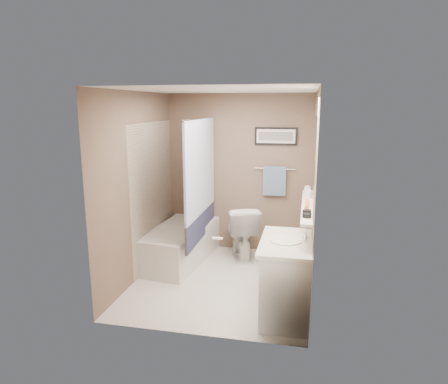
% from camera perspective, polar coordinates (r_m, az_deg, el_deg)
% --- Properties ---
extents(ground, '(2.50, 2.50, 0.00)m').
position_cam_1_polar(ground, '(5.28, -0.34, -12.63)').
color(ground, silver).
rests_on(ground, ground).
extents(ceiling, '(2.20, 2.50, 0.04)m').
position_cam_1_polar(ceiling, '(4.79, -0.38, 14.14)').
color(ceiling, white).
rests_on(ceiling, wall_back).
extents(wall_back, '(2.20, 0.04, 2.40)m').
position_cam_1_polar(wall_back, '(6.08, 2.10, 2.59)').
color(wall_back, brown).
rests_on(wall_back, ground).
extents(wall_front, '(2.20, 0.04, 2.40)m').
position_cam_1_polar(wall_front, '(3.74, -4.36, -3.69)').
color(wall_front, brown).
rests_on(wall_front, ground).
extents(wall_left, '(0.04, 2.50, 2.40)m').
position_cam_1_polar(wall_left, '(5.23, -12.01, 0.71)').
color(wall_left, brown).
rests_on(wall_left, ground).
extents(wall_right, '(0.04, 2.50, 2.40)m').
position_cam_1_polar(wall_right, '(4.79, 12.37, -0.36)').
color(wall_right, brown).
rests_on(wall_right, ground).
extents(tile_surround, '(0.02, 1.55, 2.00)m').
position_cam_1_polar(tile_surround, '(5.72, -10.03, -0.25)').
color(tile_surround, tan).
rests_on(tile_surround, wall_left).
extents(curtain_rod, '(0.02, 1.55, 0.02)m').
position_cam_1_polar(curtain_rod, '(5.37, -3.47, 10.40)').
color(curtain_rod, silver).
rests_on(curtain_rod, wall_left).
extents(curtain_upper, '(0.03, 1.45, 1.28)m').
position_cam_1_polar(curtain_upper, '(5.43, -3.38, 3.54)').
color(curtain_upper, white).
rests_on(curtain_upper, curtain_rod).
extents(curtain_lower, '(0.03, 1.45, 0.36)m').
position_cam_1_polar(curtain_lower, '(5.62, -3.27, -4.76)').
color(curtain_lower, '#2A2E4F').
rests_on(curtain_lower, curtain_rod).
extents(mirror, '(0.02, 1.60, 1.00)m').
position_cam_1_polar(mirror, '(4.57, 12.74, 4.37)').
color(mirror, silver).
rests_on(mirror, wall_right).
extents(shelf, '(0.12, 1.60, 0.03)m').
position_cam_1_polar(shelf, '(4.67, 11.76, -1.93)').
color(shelf, silver).
rests_on(shelf, wall_right).
extents(towel_bar, '(0.60, 0.02, 0.02)m').
position_cam_1_polar(towel_bar, '(5.98, 7.28, 3.31)').
color(towel_bar, silver).
rests_on(towel_bar, wall_back).
extents(towel, '(0.34, 0.05, 0.44)m').
position_cam_1_polar(towel, '(6.00, 7.22, 1.58)').
color(towel, '#7FA0B9').
rests_on(towel, towel_bar).
extents(art_frame, '(0.62, 0.02, 0.26)m').
position_cam_1_polar(art_frame, '(5.95, 7.42, 7.91)').
color(art_frame, black).
rests_on(art_frame, wall_back).
extents(art_mat, '(0.56, 0.00, 0.20)m').
position_cam_1_polar(art_mat, '(5.93, 7.41, 7.90)').
color(art_mat, white).
rests_on(art_mat, art_frame).
extents(art_image, '(0.50, 0.00, 0.13)m').
position_cam_1_polar(art_image, '(5.93, 7.41, 7.89)').
color(art_image, '#595959').
rests_on(art_image, art_mat).
extents(door, '(0.80, 0.02, 2.00)m').
position_cam_1_polar(door, '(3.68, 3.95, -7.22)').
color(door, silver).
rests_on(door, wall_front).
extents(door_handle, '(0.10, 0.02, 0.02)m').
position_cam_1_polar(door_handle, '(3.78, -0.92, -6.63)').
color(door_handle, silver).
rests_on(door_handle, door).
extents(bathtub, '(0.88, 1.58, 0.50)m').
position_cam_1_polar(bathtub, '(5.88, -6.38, -7.42)').
color(bathtub, silver).
rests_on(bathtub, ground).
extents(tub_rim, '(0.56, 1.36, 0.02)m').
position_cam_1_polar(tub_rim, '(5.80, -6.44, -5.09)').
color(tub_rim, beige).
rests_on(tub_rim, bathtub).
extents(toilet, '(0.68, 0.88, 0.79)m').
position_cam_1_polar(toilet, '(5.96, 2.46, -5.57)').
color(toilet, white).
rests_on(toilet, ground).
extents(vanity, '(0.52, 0.91, 0.80)m').
position_cam_1_polar(vanity, '(4.41, 8.86, -12.31)').
color(vanity, white).
rests_on(vanity, ground).
extents(countertop, '(0.54, 0.96, 0.04)m').
position_cam_1_polar(countertop, '(4.26, 8.91, -7.16)').
color(countertop, beige).
rests_on(countertop, vanity).
extents(sink_basin, '(0.34, 0.34, 0.01)m').
position_cam_1_polar(sink_basin, '(4.25, 8.79, -6.79)').
color(sink_basin, silver).
rests_on(sink_basin, countertop).
extents(faucet_spout, '(0.02, 0.02, 0.10)m').
position_cam_1_polar(faucet_spout, '(4.23, 11.52, -6.38)').
color(faucet_spout, silver).
rests_on(faucet_spout, countertop).
extents(faucet_knob, '(0.05, 0.05, 0.05)m').
position_cam_1_polar(faucet_knob, '(4.33, 11.53, -6.21)').
color(faucet_knob, silver).
rests_on(faucet_knob, countertop).
extents(candle_bowl_near, '(0.09, 0.09, 0.04)m').
position_cam_1_polar(candle_bowl_near, '(4.13, 11.73, -3.31)').
color(candle_bowl_near, black).
rests_on(candle_bowl_near, shelf).
extents(candle_bowl_far, '(0.09, 0.09, 0.04)m').
position_cam_1_polar(candle_bowl_far, '(4.27, 11.75, -2.77)').
color(candle_bowl_far, black).
rests_on(candle_bowl_far, shelf).
extents(hair_brush_front, '(0.05, 0.22, 0.04)m').
position_cam_1_polar(hair_brush_front, '(4.53, 11.77, -1.88)').
color(hair_brush_front, '#C3591B').
rests_on(hair_brush_front, shelf).
extents(hair_brush_back, '(0.04, 0.22, 0.04)m').
position_cam_1_polar(hair_brush_back, '(4.67, 11.78, -1.46)').
color(hair_brush_back, orange).
rests_on(hair_brush_back, shelf).
extents(pink_comb, '(0.04, 0.16, 0.01)m').
position_cam_1_polar(pink_comb, '(4.87, 11.79, -1.11)').
color(pink_comb, '#CF7E9C').
rests_on(pink_comb, shelf).
extents(glass_jar, '(0.08, 0.08, 0.10)m').
position_cam_1_polar(glass_jar, '(5.19, 11.83, 0.23)').
color(glass_jar, silver).
rests_on(glass_jar, shelf).
extents(soap_bottle, '(0.07, 0.07, 0.15)m').
position_cam_1_polar(soap_bottle, '(4.99, 11.84, 0.07)').
color(soap_bottle, '#999999').
rests_on(soap_bottle, shelf).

